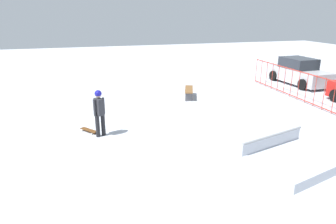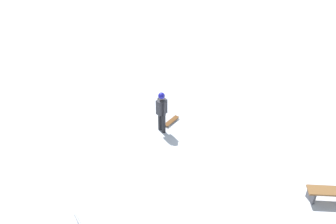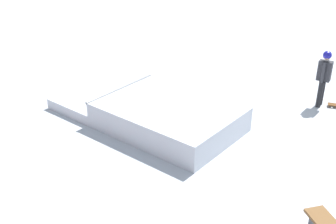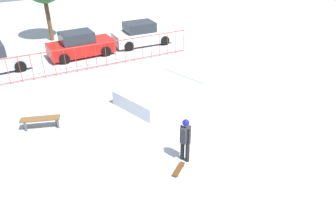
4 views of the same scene
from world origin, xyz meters
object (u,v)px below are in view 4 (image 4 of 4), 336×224
(park_bench, at_px, (40,121))
(skateboard, at_px, (179,169))
(parked_car_white, at_px, (142,34))
(skate_ramp, at_px, (166,91))
(skater, at_px, (185,137))
(parked_car_red, at_px, (80,45))

(park_bench, bearing_deg, skateboard, -56.07)
(parked_car_white, bearing_deg, skateboard, -107.77)
(skate_ramp, relative_size, park_bench, 3.60)
(skate_ramp, bearing_deg, skateboard, -131.00)
(skate_ramp, xyz_separation_m, park_bench, (-5.95, 0.18, 0.04))
(skateboard, height_order, park_bench, park_bench)
(skateboard, distance_m, park_bench, 6.37)
(skater, relative_size, skateboard, 2.28)
(skate_ramp, bearing_deg, skater, -127.73)
(skater, distance_m, parked_car_white, 13.41)
(skateboard, bearing_deg, skater, -178.54)
(parked_car_white, bearing_deg, park_bench, -134.56)
(skater, relative_size, parked_car_red, 0.42)
(park_bench, xyz_separation_m, parked_car_white, (8.56, 7.76, 0.37))
(skater, distance_m, skateboard, 1.14)
(skateboard, relative_size, park_bench, 0.46)
(park_bench, bearing_deg, skater, -50.17)
(skater, xyz_separation_m, skateboard, (-0.51, -0.41, -0.93))
(park_bench, bearing_deg, parked_car_white, 42.18)
(skater, bearing_deg, parked_car_red, -112.84)
(skateboard, height_order, parked_car_white, parked_car_white)
(skate_ramp, bearing_deg, parked_car_red, 87.51)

